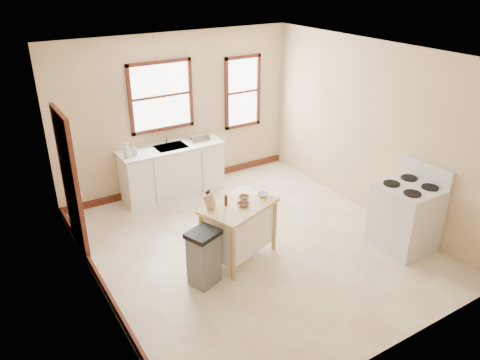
% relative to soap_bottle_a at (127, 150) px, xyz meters
% --- Properties ---
extents(floor, '(5.00, 5.00, 0.00)m').
position_rel_soap_bottle_a_xyz_m(floor, '(1.11, -2.13, -1.04)').
color(floor, beige).
rests_on(floor, ground).
extents(ceiling, '(5.00, 5.00, 0.00)m').
position_rel_soap_bottle_a_xyz_m(ceiling, '(1.11, -2.13, 1.76)').
color(ceiling, white).
rests_on(ceiling, ground).
extents(wall_back, '(4.50, 0.04, 2.80)m').
position_rel_soap_bottle_a_xyz_m(wall_back, '(1.11, 0.37, 0.36)').
color(wall_back, beige).
rests_on(wall_back, ground).
extents(wall_left, '(0.04, 5.00, 2.80)m').
position_rel_soap_bottle_a_xyz_m(wall_left, '(-1.14, -2.13, 0.36)').
color(wall_left, beige).
rests_on(wall_left, ground).
extents(wall_right, '(0.04, 5.00, 2.80)m').
position_rel_soap_bottle_a_xyz_m(wall_right, '(3.36, -2.13, 0.36)').
color(wall_right, beige).
rests_on(wall_right, ground).
extents(window_main, '(1.17, 0.06, 1.22)m').
position_rel_soap_bottle_a_xyz_m(window_main, '(0.81, 0.35, 0.71)').
color(window_main, '#3A1A0F').
rests_on(window_main, wall_back).
extents(window_side, '(0.77, 0.06, 1.37)m').
position_rel_soap_bottle_a_xyz_m(window_side, '(2.46, 0.35, 0.56)').
color(window_side, '#3A1A0F').
rests_on(window_side, wall_back).
extents(door_left, '(0.06, 0.90, 2.10)m').
position_rel_soap_bottle_a_xyz_m(door_left, '(-1.10, -0.83, 0.01)').
color(door_left, '#3A1A0F').
rests_on(door_left, ground).
extents(baseboard_back, '(4.50, 0.04, 0.12)m').
position_rel_soap_bottle_a_xyz_m(baseboard_back, '(1.11, 0.34, -0.98)').
color(baseboard_back, '#3A1A0F').
rests_on(baseboard_back, ground).
extents(baseboard_left, '(0.04, 5.00, 0.12)m').
position_rel_soap_bottle_a_xyz_m(baseboard_left, '(-1.11, -2.13, -0.98)').
color(baseboard_left, '#3A1A0F').
rests_on(baseboard_left, ground).
extents(sink_counter, '(1.86, 0.62, 0.92)m').
position_rel_soap_bottle_a_xyz_m(sink_counter, '(0.81, 0.07, -0.58)').
color(sink_counter, white).
rests_on(sink_counter, ground).
extents(faucet, '(0.03, 0.03, 0.22)m').
position_rel_soap_bottle_a_xyz_m(faucet, '(0.81, 0.25, -0.01)').
color(faucet, silver).
rests_on(faucet, sink_counter).
extents(soap_bottle_a, '(0.12, 0.12, 0.25)m').
position_rel_soap_bottle_a_xyz_m(soap_bottle_a, '(0.00, 0.00, 0.00)').
color(soap_bottle_a, '#B2B2B2').
rests_on(soap_bottle_a, sink_counter).
extents(soap_bottle_b, '(0.10, 0.10, 0.18)m').
position_rel_soap_bottle_a_xyz_m(soap_bottle_b, '(0.14, 0.02, -0.04)').
color(soap_bottle_b, '#B2B2B2').
rests_on(soap_bottle_b, sink_counter).
extents(dish_rack, '(0.42, 0.34, 0.09)m').
position_rel_soap_bottle_a_xyz_m(dish_rack, '(1.35, 0.09, -0.08)').
color(dish_rack, silver).
rests_on(dish_rack, sink_counter).
extents(kitchen_island, '(1.19, 0.96, 0.84)m').
position_rel_soap_bottle_a_xyz_m(kitchen_island, '(0.78, -2.26, -0.62)').
color(kitchen_island, '#DABC80').
rests_on(kitchen_island, ground).
extents(knife_block, '(0.14, 0.14, 0.20)m').
position_rel_soap_bottle_a_xyz_m(knife_block, '(0.39, -2.15, -0.10)').
color(knife_block, '#DABB72').
rests_on(knife_block, kitchen_island).
extents(pepper_grinder, '(0.05, 0.05, 0.15)m').
position_rel_soap_bottle_a_xyz_m(pepper_grinder, '(0.62, -2.18, -0.12)').
color(pepper_grinder, '#3F1F11').
rests_on(pepper_grinder, kitchen_island).
extents(bowl_a, '(0.20, 0.20, 0.04)m').
position_rel_soap_bottle_a_xyz_m(bowl_a, '(0.81, -2.32, -0.18)').
color(bowl_a, brown).
rests_on(bowl_a, kitchen_island).
extents(bowl_b, '(0.20, 0.20, 0.04)m').
position_rel_soap_bottle_a_xyz_m(bowl_b, '(0.93, -2.13, -0.18)').
color(bowl_b, brown).
rests_on(bowl_b, kitchen_island).
extents(bowl_c, '(0.16, 0.16, 0.05)m').
position_rel_soap_bottle_a_xyz_m(bowl_c, '(1.20, -2.22, -0.17)').
color(bowl_c, white).
rests_on(bowl_c, kitchen_island).
extents(trash_bin, '(0.49, 0.45, 0.78)m').
position_rel_soap_bottle_a_xyz_m(trash_bin, '(0.08, -2.53, -0.65)').
color(trash_bin, slate).
rests_on(trash_bin, ground).
extents(gas_stove, '(0.79, 0.80, 1.25)m').
position_rel_soap_bottle_a_xyz_m(gas_stove, '(2.99, -3.28, -0.42)').
color(gas_stove, silver).
rests_on(gas_stove, ground).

